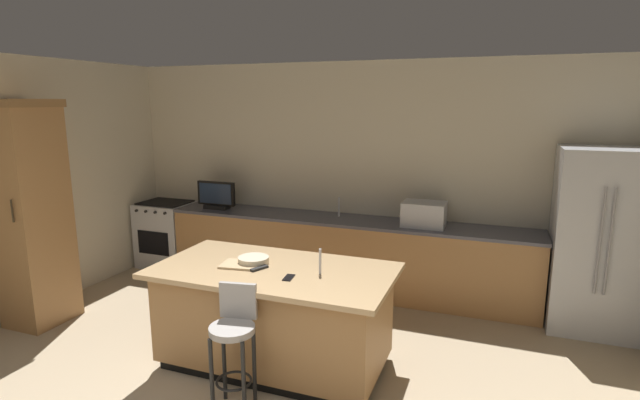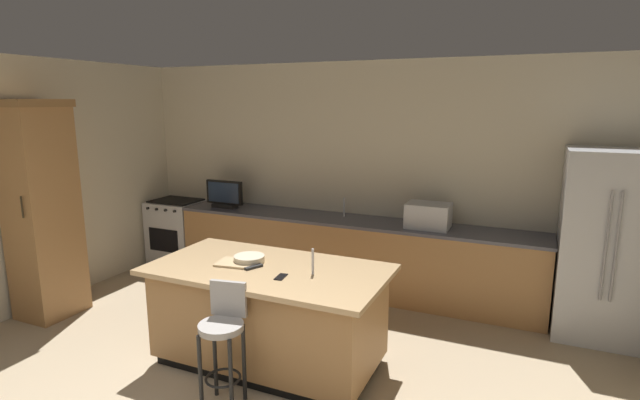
{
  "view_description": "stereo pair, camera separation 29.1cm",
  "coord_description": "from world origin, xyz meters",
  "px_view_note": "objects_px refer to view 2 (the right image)",
  "views": [
    {
      "loc": [
        1.7,
        -1.6,
        2.31
      ],
      "look_at": [
        -0.01,
        2.92,
        1.33
      ],
      "focal_mm": 27.34,
      "sensor_mm": 36.0,
      "label": 1
    },
    {
      "loc": [
        1.97,
        -1.49,
        2.31
      ],
      "look_at": [
        -0.01,
        2.92,
        1.33
      ],
      "focal_mm": 27.34,
      "sensor_mm": 36.0,
      "label": 2
    }
  ],
  "objects_px": {
    "tv_remote": "(254,267)",
    "refrigerator": "(605,245)",
    "fruit_bowl": "(249,259)",
    "kitchen_island": "(269,315)",
    "tv_monitor": "(224,195)",
    "cabinet_tower": "(42,207)",
    "range_oven": "(178,231)",
    "cell_phone": "(281,277)",
    "bar_stool_center": "(223,335)",
    "microwave": "(428,215)",
    "cutting_board": "(236,263)"
  },
  "relations": [
    {
      "from": "cutting_board",
      "to": "refrigerator",
      "type": "bearing_deg",
      "value": 31.69
    },
    {
      "from": "range_oven",
      "to": "tv_remote",
      "type": "height_order",
      "value": "range_oven"
    },
    {
      "from": "fruit_bowl",
      "to": "tv_remote",
      "type": "bearing_deg",
      "value": -44.99
    },
    {
      "from": "refrigerator",
      "to": "cutting_board",
      "type": "relative_size",
      "value": 5.66
    },
    {
      "from": "range_oven",
      "to": "cutting_board",
      "type": "distance_m",
      "value": 3.06
    },
    {
      "from": "fruit_bowl",
      "to": "bar_stool_center",
      "type": "bearing_deg",
      "value": -73.58
    },
    {
      "from": "bar_stool_center",
      "to": "cutting_board",
      "type": "height_order",
      "value": "bar_stool_center"
    },
    {
      "from": "cell_phone",
      "to": "kitchen_island",
      "type": "bearing_deg",
      "value": 135.21
    },
    {
      "from": "range_oven",
      "to": "refrigerator",
      "type": "bearing_deg",
      "value": -0.85
    },
    {
      "from": "kitchen_island",
      "to": "fruit_bowl",
      "type": "bearing_deg",
      "value": 167.78
    },
    {
      "from": "kitchen_island",
      "to": "cabinet_tower",
      "type": "height_order",
      "value": "cabinet_tower"
    },
    {
      "from": "tv_remote",
      "to": "cutting_board",
      "type": "distance_m",
      "value": 0.2
    },
    {
      "from": "tv_monitor",
      "to": "tv_remote",
      "type": "relative_size",
      "value": 3.2
    },
    {
      "from": "kitchen_island",
      "to": "range_oven",
      "type": "relative_size",
      "value": 2.23
    },
    {
      "from": "microwave",
      "to": "tv_monitor",
      "type": "height_order",
      "value": "tv_monitor"
    },
    {
      "from": "range_oven",
      "to": "cutting_board",
      "type": "xyz_separation_m",
      "value": [
        2.32,
        -1.95,
        0.45
      ]
    },
    {
      "from": "refrigerator",
      "to": "range_oven",
      "type": "relative_size",
      "value": 2.02
    },
    {
      "from": "tv_remote",
      "to": "range_oven",
      "type": "bearing_deg",
      "value": 166.22
    },
    {
      "from": "cell_phone",
      "to": "tv_remote",
      "type": "height_order",
      "value": "tv_remote"
    },
    {
      "from": "range_oven",
      "to": "tv_remote",
      "type": "relative_size",
      "value": 5.46
    },
    {
      "from": "microwave",
      "to": "cell_phone",
      "type": "height_order",
      "value": "microwave"
    },
    {
      "from": "microwave",
      "to": "cutting_board",
      "type": "bearing_deg",
      "value": -123.34
    },
    {
      "from": "cabinet_tower",
      "to": "tv_remote",
      "type": "height_order",
      "value": "cabinet_tower"
    },
    {
      "from": "bar_stool_center",
      "to": "tv_remote",
      "type": "relative_size",
      "value": 5.67
    },
    {
      "from": "cell_phone",
      "to": "cutting_board",
      "type": "xyz_separation_m",
      "value": [
        -0.52,
        0.13,
        0.01
      ]
    },
    {
      "from": "range_oven",
      "to": "cabinet_tower",
      "type": "bearing_deg",
      "value": -92.89
    },
    {
      "from": "fruit_bowl",
      "to": "tv_remote",
      "type": "xyz_separation_m",
      "value": [
        0.12,
        -0.12,
        -0.02
      ]
    },
    {
      "from": "kitchen_island",
      "to": "range_oven",
      "type": "height_order",
      "value": "range_oven"
    },
    {
      "from": "cabinet_tower",
      "to": "tv_remote",
      "type": "xyz_separation_m",
      "value": [
        2.62,
        0.0,
        -0.3
      ]
    },
    {
      "from": "bar_stool_center",
      "to": "range_oven",
      "type": "bearing_deg",
      "value": 125.2
    },
    {
      "from": "kitchen_island",
      "to": "tv_monitor",
      "type": "bearing_deg",
      "value": 133.2
    },
    {
      "from": "range_oven",
      "to": "tv_monitor",
      "type": "distance_m",
      "value": 1.07
    },
    {
      "from": "kitchen_island",
      "to": "tv_remote",
      "type": "height_order",
      "value": "tv_remote"
    },
    {
      "from": "range_oven",
      "to": "bar_stool_center",
      "type": "height_order",
      "value": "bar_stool_center"
    },
    {
      "from": "tv_remote",
      "to": "refrigerator",
      "type": "bearing_deg",
      "value": 58.27
    },
    {
      "from": "range_oven",
      "to": "cabinet_tower",
      "type": "xyz_separation_m",
      "value": [
        -0.1,
        -1.98,
        0.75
      ]
    },
    {
      "from": "microwave",
      "to": "tv_remote",
      "type": "relative_size",
      "value": 2.82
    },
    {
      "from": "fruit_bowl",
      "to": "cabinet_tower",
      "type": "bearing_deg",
      "value": -177.25
    },
    {
      "from": "refrigerator",
      "to": "tv_monitor",
      "type": "distance_m",
      "value": 4.47
    },
    {
      "from": "kitchen_island",
      "to": "cell_phone",
      "type": "height_order",
      "value": "cell_phone"
    },
    {
      "from": "refrigerator",
      "to": "cabinet_tower",
      "type": "relative_size",
      "value": 0.8
    },
    {
      "from": "cabinet_tower",
      "to": "fruit_bowl",
      "type": "distance_m",
      "value": 2.52
    },
    {
      "from": "cabinet_tower",
      "to": "cutting_board",
      "type": "xyz_separation_m",
      "value": [
        2.42,
        0.03,
        -0.3
      ]
    },
    {
      "from": "bar_stool_center",
      "to": "tv_remote",
      "type": "distance_m",
      "value": 0.69
    },
    {
      "from": "refrigerator",
      "to": "bar_stool_center",
      "type": "relative_size",
      "value": 1.94
    },
    {
      "from": "cell_phone",
      "to": "cabinet_tower",
      "type": "bearing_deg",
      "value": 171.12
    },
    {
      "from": "cabinet_tower",
      "to": "tv_remote",
      "type": "distance_m",
      "value": 2.64
    },
    {
      "from": "kitchen_island",
      "to": "cabinet_tower",
      "type": "bearing_deg",
      "value": -178.47
    },
    {
      "from": "microwave",
      "to": "cell_phone",
      "type": "xyz_separation_m",
      "value": [
        -0.76,
        -2.08,
        -0.14
      ]
    },
    {
      "from": "tv_monitor",
      "to": "cutting_board",
      "type": "height_order",
      "value": "tv_monitor"
    }
  ]
}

